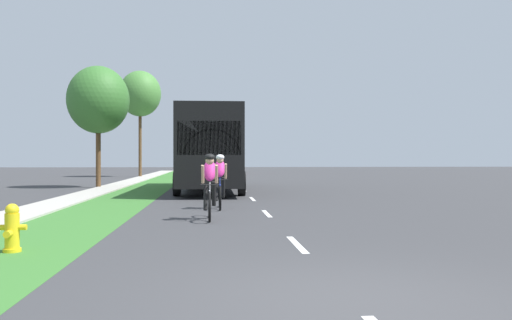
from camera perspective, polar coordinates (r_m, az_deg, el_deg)
name	(u,v)px	position (r m, az deg, el deg)	size (l,w,h in m)	color
ground_plane	(243,189)	(25.57, -1.41, -3.08)	(120.00, 120.00, 0.00)	#38383A
grass_verge	(145,189)	(25.72, -11.66, -3.06)	(2.29, 70.00, 0.01)	#38722D
sidewalk_concrete	(105,190)	(26.01, -15.66, -3.03)	(1.36, 70.00, 0.10)	#B2ADA3
lane_markings_center	(239,185)	(29.56, -1.85, -2.63)	(0.12, 52.71, 0.01)	white
fire_hydrant_yellow	(12,229)	(9.35, -24.37, -6.61)	(0.44, 0.38, 0.76)	yellow
cyclist_lead	(210,186)	(12.93, -4.91, -2.74)	(0.42, 1.72, 1.58)	black
cyclist_trailing	(220,181)	(15.69, -3.83, -2.21)	(0.42, 1.72, 1.58)	black
bus_black	(210,147)	(24.78, -4.89, 1.39)	(2.78, 11.60, 3.48)	black
pickup_white	(212,166)	(41.28, -4.67, -0.67)	(2.22, 5.10, 1.64)	silver
suv_red	(208,163)	(51.64, -5.09, -0.35)	(2.15, 4.70, 1.79)	red
street_tree_near	(98,100)	(27.96, -16.32, 6.09)	(3.04, 3.04, 6.02)	brown
street_tree_far	(140,94)	(42.79, -12.14, 6.82)	(3.20, 3.20, 8.18)	brown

